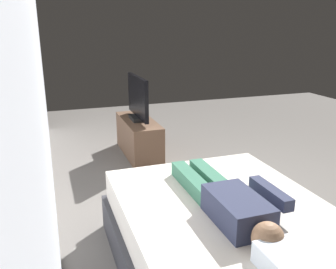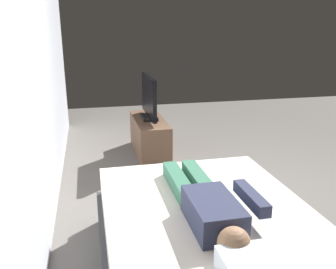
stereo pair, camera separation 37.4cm
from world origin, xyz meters
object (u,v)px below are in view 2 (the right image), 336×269
person (208,204)px  tv_stand (149,136)px  tv (149,99)px  bed (212,253)px  remote (254,197)px

person → tv_stand: bearing=-1.6°
tv → bed: bearing=179.1°
bed → tv_stand: bearing=-0.9°
tv_stand → bed: bearing=179.1°
bed → tv_stand: size_ratio=1.86×
person → tv: 2.69m
bed → person: person is taller
remote → tv_stand: (2.53, 0.33, -0.30)m
bed → tv_stand: 2.71m
bed → tv_stand: (2.71, -0.04, -0.01)m
person → remote: person is taller
bed → tv: tv is taller
remote → tv: 2.56m
bed → tv: size_ratio=2.33×
remote → bed: bearing=115.8°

